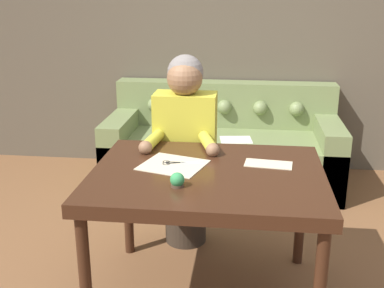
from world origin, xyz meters
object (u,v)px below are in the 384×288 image
(dining_table, at_px, (207,185))
(person, at_px, (185,149))
(couch, at_px, (223,149))
(scissors, at_px, (175,163))
(pin_cushion, at_px, (177,180))

(dining_table, bearing_deg, person, 107.95)
(couch, height_order, scissors, couch)
(scissors, bearing_deg, couch, 83.91)
(couch, bearing_deg, scissors, -96.09)
(scissors, bearing_deg, dining_table, -28.46)
(couch, height_order, person, person)
(person, xyz_separation_m, pin_cushion, (0.07, -0.83, 0.12))
(scissors, distance_m, pin_cushion, 0.32)
(person, distance_m, pin_cushion, 0.84)
(person, relative_size, scissors, 5.60)
(dining_table, height_order, pin_cushion, pin_cushion)
(couch, relative_size, pin_cushion, 28.02)
(dining_table, distance_m, couch, 1.78)
(pin_cushion, bearing_deg, couch, 86.54)
(couch, distance_m, person, 1.20)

